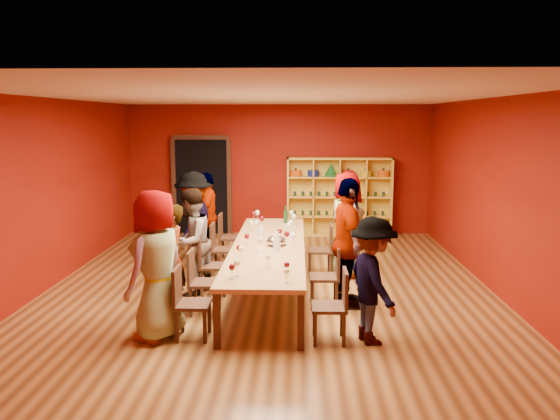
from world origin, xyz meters
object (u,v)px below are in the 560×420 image
at_px(chair_person_left_0, 186,299).
at_px(person_right_3, 346,224).
at_px(chair_person_left_2, 209,262).
at_px(chair_person_right_0, 336,302).
at_px(shelving_unit, 339,193).
at_px(chair_person_left_1, 199,279).
at_px(chair_person_right_3, 324,247).
at_px(tasting_table, 269,248).
at_px(person_left_4, 207,217).
at_px(person_left_1, 172,259).
at_px(person_left_3, 194,223).
at_px(spittoon_bowl, 276,241).
at_px(wine_bottle, 286,216).
at_px(person_right_1, 348,243).
at_px(person_left_2, 191,242).
at_px(chair_person_right_1, 330,273).
at_px(chair_person_left_3, 219,246).
at_px(person_right_0, 373,281).
at_px(person_left_0, 157,265).
at_px(chair_person_left_4, 226,234).

height_order(chair_person_left_0, person_right_3, person_right_3).
xyz_separation_m(chair_person_left_2, chair_person_right_0, (1.82, -1.79, 0.00)).
bearing_deg(chair_person_right_0, shelving_unit, 85.53).
distance_m(chair_person_left_1, chair_person_right_3, 2.66).
distance_m(tasting_table, person_left_4, 2.31).
height_order(chair_person_left_0, person_left_1, person_left_1).
xyz_separation_m(chair_person_left_0, chair_person_right_3, (1.82, 2.81, 0.00)).
height_order(chair_person_right_0, chair_person_right_3, same).
bearing_deg(chair_person_left_0, person_left_4, 95.36).
bearing_deg(person_left_4, chair_person_left_0, 5.15).
distance_m(person_left_3, spittoon_bowl, 1.78).
bearing_deg(chair_person_right_3, tasting_table, -133.69).
bearing_deg(chair_person_right_0, wine_bottle, 100.49).
relative_size(person_right_1, chair_person_right_3, 2.09).
xyz_separation_m(chair_person_left_0, chair_person_left_2, (0.00, 1.74, 0.00)).
bearing_deg(spittoon_bowl, tasting_table, 158.18).
distance_m(shelving_unit, wine_bottle, 2.77).
xyz_separation_m(tasting_table, person_right_1, (1.16, -0.65, 0.23)).
bearing_deg(person_left_2, chair_person_right_1, 93.04).
height_order(shelving_unit, chair_person_left_2, shelving_unit).
relative_size(shelving_unit, chair_person_left_3, 2.70).
relative_size(person_left_4, chair_person_right_3, 1.89).
relative_size(chair_person_left_2, chair_person_right_0, 1.00).
distance_m(shelving_unit, person_left_1, 5.95).
bearing_deg(chair_person_left_2, person_right_3, 26.03).
height_order(person_left_2, person_right_0, person_left_2).
xyz_separation_m(person_left_2, person_right_3, (2.46, 1.07, 0.08)).
bearing_deg(chair_person_left_0, chair_person_right_0, -1.57).
xyz_separation_m(chair_person_left_0, wine_bottle, (1.13, 3.66, 0.38)).
bearing_deg(chair_person_left_2, person_left_0, -101.38).
bearing_deg(chair_person_right_3, chair_person_left_2, -149.58).
height_order(shelving_unit, person_right_1, person_right_1).
xyz_separation_m(chair_person_right_1, spittoon_bowl, (-0.79, 0.60, 0.33)).
height_order(person_left_0, person_right_1, person_right_1).
bearing_deg(person_right_1, chair_person_right_3, -0.86).
xyz_separation_m(person_left_3, chair_person_left_4, (0.43, 0.96, -0.40)).
bearing_deg(person_left_4, chair_person_right_0, 29.39).
height_order(person_left_0, person_left_3, person_left_0).
bearing_deg(chair_person_left_1, chair_person_left_0, -90.00).
height_order(chair_person_left_3, person_left_4, person_left_4).
distance_m(person_left_2, person_right_0, 3.10).
bearing_deg(shelving_unit, chair_person_left_0, -110.49).
bearing_deg(spittoon_bowl, person_left_1, -146.06).
bearing_deg(shelving_unit, spittoon_bowl, -106.32).
bearing_deg(person_left_0, person_left_2, -157.93).
bearing_deg(tasting_table, person_right_3, 36.71).
xyz_separation_m(chair_person_left_2, chair_person_right_3, (1.82, 1.07, 0.00)).
distance_m(chair_person_left_3, chair_person_right_1, 2.43).
distance_m(shelving_unit, chair_person_right_0, 6.26).
relative_size(chair_person_left_0, person_left_4, 0.53).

